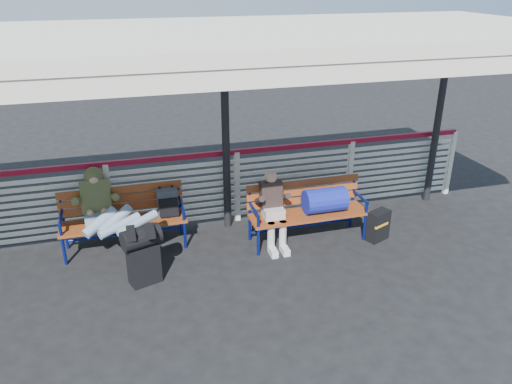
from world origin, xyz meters
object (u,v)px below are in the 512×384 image
object	(u,v)px
luggage_stack	(143,253)
bench_right	(317,203)
suitcase_side	(378,225)
companion_person	(273,209)
traveler_man	(112,216)
bench_left	(134,211)

from	to	relation	value
luggage_stack	bench_right	world-z (taller)	bench_right
bench_right	suitcase_side	world-z (taller)	bench_right
luggage_stack	suitcase_side	size ratio (longest dim) A/B	1.70
luggage_stack	suitcase_side	distance (m)	3.55
companion_person	suitcase_side	world-z (taller)	companion_person
luggage_stack	traveler_man	size ratio (longest dim) A/B	0.50
companion_person	suitcase_side	bearing A→B (deg)	-10.54
suitcase_side	bench_left	bearing A→B (deg)	144.00
bench_right	suitcase_side	distance (m)	1.02
traveler_man	companion_person	bearing A→B (deg)	-4.64
companion_person	luggage_stack	bearing A→B (deg)	-165.54
luggage_stack	traveler_man	distance (m)	0.81
traveler_man	suitcase_side	distance (m)	3.94
suitcase_side	companion_person	bearing A→B (deg)	146.58
bench_left	companion_person	bearing A→B (deg)	-15.16
bench_left	bench_right	world-z (taller)	same
bench_right	traveler_man	distance (m)	2.99
traveler_man	suitcase_side	size ratio (longest dim) A/B	3.40
bench_right	companion_person	size ratio (longest dim) A/B	1.57
bench_left	suitcase_side	world-z (taller)	bench_left
bench_right	traveler_man	bearing A→B (deg)	176.44
luggage_stack	traveler_man	bearing A→B (deg)	98.26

